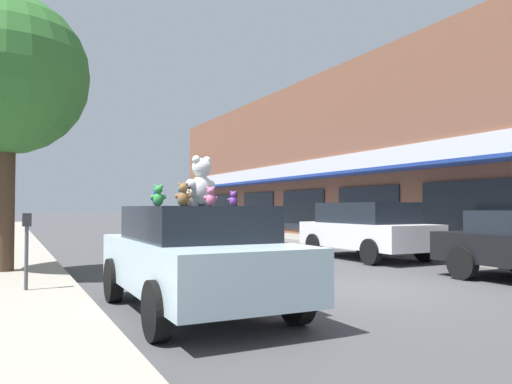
{
  "coord_description": "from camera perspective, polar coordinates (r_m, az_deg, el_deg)",
  "views": [
    {
      "loc": [
        -6.03,
        -7.68,
        1.53
      ],
      "look_at": [
        -2.16,
        0.1,
        1.8
      ],
      "focal_mm": 35.0,
      "sensor_mm": 36.0,
      "label": 1
    }
  ],
  "objects": [
    {
      "name": "plush_art_car",
      "position": [
        7.44,
        -6.97,
        -7.17
      ],
      "size": [
        2.07,
        4.31,
        1.55
      ],
      "rotation": [
        0.0,
        0.0,
        -0.0
      ],
      "color": "#ADC6D1",
      "rests_on": "ground_plane"
    },
    {
      "name": "teddy_bear_blue",
      "position": [
        8.23,
        -11.27,
        -0.61
      ],
      "size": [
        0.22,
        0.16,
        0.3
      ],
      "rotation": [
        0.0,
        0.0,
        3.47
      ],
      "color": "blue",
      "rests_on": "plush_art_car"
    },
    {
      "name": "sidewalk_near",
      "position": [
        7.82,
        -26.95,
        -12.26
      ],
      "size": [
        2.36,
        90.0,
        0.17
      ],
      "color": "gray",
      "rests_on": "ground_plane"
    },
    {
      "name": "teddy_bear_teal",
      "position": [
        8.02,
        -8.45,
        -0.41
      ],
      "size": [
        0.22,
        0.25,
        0.35
      ],
      "rotation": [
        0.0,
        0.0,
        2.19
      ],
      "color": "teal",
      "rests_on": "plush_art_car"
    },
    {
      "name": "teddy_bear_giant",
      "position": [
        7.57,
        -6.26,
        1.15
      ],
      "size": [
        0.57,
        0.41,
        0.76
      ],
      "rotation": [
        0.0,
        0.0,
        3.51
      ],
      "color": "white",
      "rests_on": "plush_art_car"
    },
    {
      "name": "street_tree",
      "position": [
        12.37,
        -26.62,
        11.8
      ],
      "size": [
        3.48,
        3.48,
        6.0
      ],
      "color": "#473323",
      "rests_on": "sidewalk_near"
    },
    {
      "name": "teddy_bear_cream",
      "position": [
        6.56,
        -7.62,
        -0.67
      ],
      "size": [
        0.15,
        0.15,
        0.22
      ],
      "rotation": [
        0.0,
        0.0,
        3.95
      ],
      "color": "beige",
      "rests_on": "plush_art_car"
    },
    {
      "name": "teddy_bear_green",
      "position": [
        7.38,
        -11.1,
        -0.42
      ],
      "size": [
        0.24,
        0.18,
        0.31
      ],
      "rotation": [
        0.0,
        0.0,
        2.73
      ],
      "color": "green",
      "rests_on": "plush_art_car"
    },
    {
      "name": "teddy_bear_purple",
      "position": [
        7.16,
        -2.65,
        -0.78
      ],
      "size": [
        0.16,
        0.11,
        0.22
      ],
      "rotation": [
        0.0,
        0.0,
        2.86
      ],
      "color": "purple",
      "rests_on": "plush_art_car"
    },
    {
      "name": "ground_plane",
      "position": [
        9.89,
        11.77,
        -10.65
      ],
      "size": [
        260.0,
        260.0,
        0.0
      ],
      "primitive_type": "plane",
      "color": "#424244"
    },
    {
      "name": "teddy_bear_black",
      "position": [
        7.3,
        -7.92,
        -0.51
      ],
      "size": [
        0.18,
        0.21,
        0.29
      ],
      "rotation": [
        0.0,
        0.0,
        2.11
      ],
      "color": "black",
      "rests_on": "plush_art_car"
    },
    {
      "name": "parked_car_far_center",
      "position": [
        15.27,
        12.49,
        -4.1
      ],
      "size": [
        2.12,
        4.4,
        1.67
      ],
      "color": "silver",
      "rests_on": "ground_plane"
    },
    {
      "name": "storefront_row",
      "position": [
        28.49,
        21.82,
        3.31
      ],
      "size": [
        17.08,
        40.14,
        7.99
      ],
      "color": "brown",
      "rests_on": "ground_plane"
    },
    {
      "name": "teddy_bear_pink",
      "position": [
        6.88,
        -5.22,
        -0.52
      ],
      "size": [
        0.2,
        0.15,
        0.27
      ],
      "rotation": [
        0.0,
        0.0,
        2.73
      ],
      "color": "pink",
      "rests_on": "plush_art_car"
    },
    {
      "name": "parking_meter",
      "position": [
        9.13,
        -24.74,
        -5.1
      ],
      "size": [
        0.14,
        0.1,
        1.27
      ],
      "color": "#4C4C51",
      "rests_on": "sidewalk_near"
    },
    {
      "name": "teddy_bear_brown",
      "position": [
        6.41,
        -8.33,
        -0.29
      ],
      "size": [
        0.22,
        0.18,
        0.3
      ],
      "rotation": [
        0.0,
        0.0,
        2.62
      ],
      "color": "olive",
      "rests_on": "plush_art_car"
    }
  ]
}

